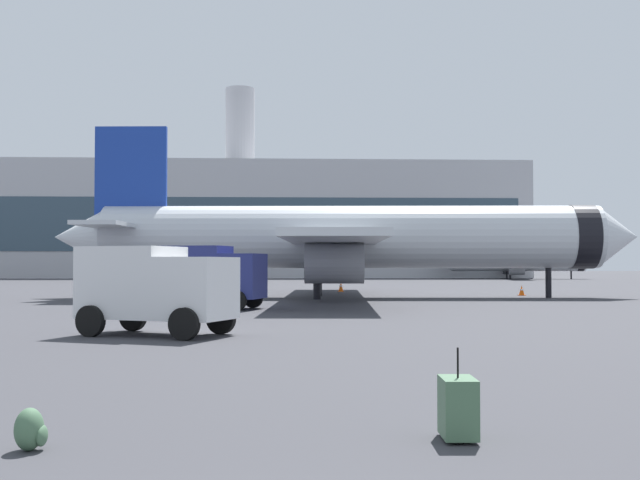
{
  "coord_description": "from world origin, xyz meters",
  "views": [
    {
      "loc": [
        0.42,
        -4.21,
        2.11
      ],
      "look_at": [
        1.76,
        26.29,
        3.0
      ],
      "focal_mm": 44.37,
      "sensor_mm": 36.0,
      "label": 1
    }
  ],
  "objects_px": {
    "airplane_taxiing": "(516,263)",
    "safety_cone_near": "(522,290)",
    "safety_cone_mid": "(341,287)",
    "rolling_suitcase": "(458,407)",
    "cargo_van": "(155,286)",
    "airplane_at_gate": "(347,238)",
    "traveller_backpack": "(31,430)",
    "service_truck": "(209,274)",
    "safety_cone_far": "(108,304)"
  },
  "relations": [
    {
      "from": "rolling_suitcase",
      "to": "traveller_backpack",
      "type": "height_order",
      "value": "rolling_suitcase"
    },
    {
      "from": "safety_cone_mid",
      "to": "service_truck",
      "type": "bearing_deg",
      "value": -109.42
    },
    {
      "from": "rolling_suitcase",
      "to": "cargo_van",
      "type": "bearing_deg",
      "value": 112.9
    },
    {
      "from": "safety_cone_far",
      "to": "traveller_backpack",
      "type": "bearing_deg",
      "value": -79.43
    },
    {
      "from": "airplane_taxiing",
      "to": "safety_cone_near",
      "type": "xyz_separation_m",
      "value": [
        -15.14,
        -52.29,
        -1.79
      ]
    },
    {
      "from": "airplane_taxiing",
      "to": "rolling_suitcase",
      "type": "relative_size",
      "value": 18.81
    },
    {
      "from": "safety_cone_far",
      "to": "cargo_van",
      "type": "bearing_deg",
      "value": -70.88
    },
    {
      "from": "airplane_taxiing",
      "to": "safety_cone_near",
      "type": "distance_m",
      "value": 54.47
    },
    {
      "from": "airplane_taxiing",
      "to": "rolling_suitcase",
      "type": "height_order",
      "value": "airplane_taxiing"
    },
    {
      "from": "safety_cone_mid",
      "to": "safety_cone_far",
      "type": "distance_m",
      "value": 26.81
    },
    {
      "from": "cargo_van",
      "to": "safety_cone_far",
      "type": "bearing_deg",
      "value": 109.12
    },
    {
      "from": "service_truck",
      "to": "traveller_backpack",
      "type": "distance_m",
      "value": 27.53
    },
    {
      "from": "service_truck",
      "to": "safety_cone_mid",
      "type": "bearing_deg",
      "value": 70.58
    },
    {
      "from": "airplane_taxiing",
      "to": "service_truck",
      "type": "bearing_deg",
      "value": -117.11
    },
    {
      "from": "service_truck",
      "to": "safety_cone_mid",
      "type": "distance_m",
      "value": 22.91
    },
    {
      "from": "airplane_at_gate",
      "to": "traveller_backpack",
      "type": "bearing_deg",
      "value": -99.64
    },
    {
      "from": "airplane_at_gate",
      "to": "safety_cone_near",
      "type": "height_order",
      "value": "airplane_at_gate"
    },
    {
      "from": "airplane_taxiing",
      "to": "service_truck",
      "type": "distance_m",
      "value": 74.57
    },
    {
      "from": "safety_cone_mid",
      "to": "rolling_suitcase",
      "type": "xyz_separation_m",
      "value": [
        -2.05,
        -48.74,
        0.04
      ]
    },
    {
      "from": "airplane_taxiing",
      "to": "traveller_backpack",
      "type": "height_order",
      "value": "airplane_taxiing"
    },
    {
      "from": "safety_cone_near",
      "to": "service_truck",
      "type": "bearing_deg",
      "value": -143.2
    },
    {
      "from": "cargo_van",
      "to": "rolling_suitcase",
      "type": "height_order",
      "value": "cargo_van"
    },
    {
      "from": "service_truck",
      "to": "airplane_taxiing",
      "type": "bearing_deg",
      "value": 62.89
    },
    {
      "from": "safety_cone_mid",
      "to": "rolling_suitcase",
      "type": "bearing_deg",
      "value": -92.4
    },
    {
      "from": "safety_cone_far",
      "to": "safety_cone_near",
      "type": "bearing_deg",
      "value": 36.13
    },
    {
      "from": "airplane_at_gate",
      "to": "safety_cone_near",
      "type": "distance_m",
      "value": 12.33
    },
    {
      "from": "rolling_suitcase",
      "to": "traveller_backpack",
      "type": "distance_m",
      "value": 4.94
    },
    {
      "from": "airplane_at_gate",
      "to": "service_truck",
      "type": "relative_size",
      "value": 6.85
    },
    {
      "from": "service_truck",
      "to": "safety_cone_far",
      "type": "relative_size",
      "value": 7.25
    },
    {
      "from": "cargo_van",
      "to": "safety_cone_near",
      "type": "distance_m",
      "value": 33.42
    },
    {
      "from": "airplane_at_gate",
      "to": "service_truck",
      "type": "xyz_separation_m",
      "value": [
        -7.26,
        -11.48,
        -2.05
      ]
    },
    {
      "from": "airplane_at_gate",
      "to": "cargo_van",
      "type": "height_order",
      "value": "airplane_at_gate"
    },
    {
      "from": "service_truck",
      "to": "safety_cone_mid",
      "type": "xyz_separation_m",
      "value": [
        7.61,
        21.58,
        -1.26
      ]
    },
    {
      "from": "airplane_taxiing",
      "to": "cargo_van",
      "type": "distance_m",
      "value": 86.73
    },
    {
      "from": "rolling_suitcase",
      "to": "airplane_at_gate",
      "type": "bearing_deg",
      "value": 87.49
    },
    {
      "from": "airplane_at_gate",
      "to": "safety_cone_mid",
      "type": "height_order",
      "value": "airplane_at_gate"
    },
    {
      "from": "safety_cone_mid",
      "to": "safety_cone_far",
      "type": "xyz_separation_m",
      "value": [
        -11.62,
        -24.16,
        0.01
      ]
    },
    {
      "from": "service_truck",
      "to": "cargo_van",
      "type": "relative_size",
      "value": 1.08
    },
    {
      "from": "cargo_van",
      "to": "safety_cone_far",
      "type": "relative_size",
      "value": 6.71
    },
    {
      "from": "safety_cone_near",
      "to": "safety_cone_mid",
      "type": "xyz_separation_m",
      "value": [
        -11.23,
        7.48,
        0.02
      ]
    },
    {
      "from": "airplane_at_gate",
      "to": "cargo_van",
      "type": "distance_m",
      "value": 25.99
    },
    {
      "from": "rolling_suitcase",
      "to": "safety_cone_far",
      "type": "bearing_deg",
      "value": 111.28
    },
    {
      "from": "rolling_suitcase",
      "to": "traveller_backpack",
      "type": "bearing_deg",
      "value": -176.3
    },
    {
      "from": "safety_cone_near",
      "to": "rolling_suitcase",
      "type": "xyz_separation_m",
      "value": [
        -13.28,
        -41.26,
        0.06
      ]
    },
    {
      "from": "safety_cone_far",
      "to": "rolling_suitcase",
      "type": "bearing_deg",
      "value": -68.72
    },
    {
      "from": "airplane_taxiing",
      "to": "cargo_van",
      "type": "height_order",
      "value": "airplane_taxiing"
    },
    {
      "from": "safety_cone_near",
      "to": "safety_cone_mid",
      "type": "distance_m",
      "value": 13.5
    },
    {
      "from": "service_truck",
      "to": "safety_cone_far",
      "type": "distance_m",
      "value": 4.93
    },
    {
      "from": "cargo_van",
      "to": "rolling_suitcase",
      "type": "relative_size",
      "value": 4.39
    },
    {
      "from": "service_truck",
      "to": "cargo_van",
      "type": "height_order",
      "value": "service_truck"
    }
  ]
}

